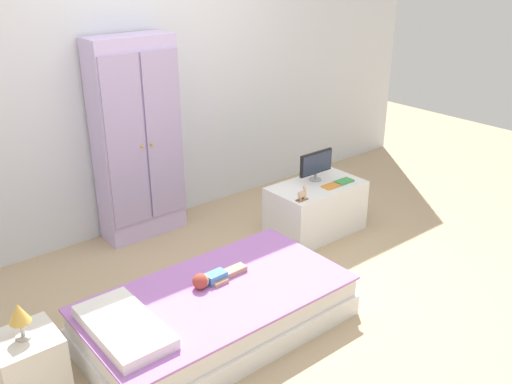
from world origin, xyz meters
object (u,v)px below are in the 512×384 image
object	(u,v)px
doll	(210,279)
book_green	(344,181)
tv_monitor	(316,164)
rocking_horse_toy	(303,194)
nightstand	(30,366)
table_lamp	(19,315)
tv_stand	(316,208)
wardrobe	(137,140)
bed	(217,312)
book_orange	(331,186)

from	to	relation	value
doll	book_green	xyz separation A→B (m)	(1.59, 0.37, 0.12)
doll	tv_monitor	bearing A→B (deg)	20.79
rocking_horse_toy	book_green	xyz separation A→B (m)	(0.51, 0.05, -0.05)
doll	tv_monitor	distance (m)	1.56
doll	rocking_horse_toy	world-z (taller)	rocking_horse_toy
nightstand	tv_monitor	bearing A→B (deg)	10.62
doll	table_lamp	bearing A→B (deg)	176.21
tv_stand	book_green	xyz separation A→B (m)	(0.21, -0.10, 0.22)
tv_monitor	book_green	size ratio (longest dim) A/B	2.18
wardrobe	tv_monitor	size ratio (longest dim) A/B	4.76
nightstand	tv_stand	world-z (taller)	tv_stand
book_green	rocking_horse_toy	bearing A→B (deg)	-174.75
nightstand	wardrobe	distance (m)	1.98
bed	nightstand	size ratio (longest dim) A/B	4.39
table_lamp	tv_monitor	xyz separation A→B (m)	(2.53, 0.47, 0.06)
bed	doll	distance (m)	0.21
bed	tv_monitor	distance (m)	1.66
bed	wardrobe	bearing A→B (deg)	78.26
table_lamp	tv_stand	xyz separation A→B (m)	(2.47, 0.40, -0.29)
rocking_horse_toy	table_lamp	bearing A→B (deg)	-173.45
nightstand	table_lamp	xyz separation A→B (m)	(0.00, -0.00, 0.32)
doll	tv_stand	size ratio (longest dim) A/B	0.51
wardrobe	book_orange	bearing A→B (deg)	-40.61
wardrobe	tv_stand	bearing A→B (deg)	-39.00
book_orange	nightstand	bearing A→B (deg)	-173.32
doll	nightstand	world-z (taller)	doll
doll	tv_stand	xyz separation A→B (m)	(1.38, 0.47, -0.10)
tv_monitor	wardrobe	bearing A→B (deg)	144.95
bed	table_lamp	size ratio (longest dim) A/B	8.01
bed	doll	bearing A→B (deg)	75.97
doll	book_orange	distance (m)	1.49
wardrobe	bed	bearing A→B (deg)	-101.74
tv_monitor	book_green	world-z (taller)	tv_monitor
tv_stand	book_green	bearing A→B (deg)	-25.84
wardrobe	nightstand	bearing A→B (deg)	-136.72
wardrobe	rocking_horse_toy	bearing A→B (deg)	-52.37
tv_monitor	nightstand	bearing A→B (deg)	-169.38
nightstand	book_green	size ratio (longest dim) A/B	2.38
bed	rocking_horse_toy	distance (m)	1.23
table_lamp	tv_monitor	world-z (taller)	tv_monitor
nightstand	doll	bearing A→B (deg)	-3.79
bed	book_orange	size ratio (longest dim) A/B	11.45
tv_stand	rocking_horse_toy	world-z (taller)	rocking_horse_toy
bed	tv_monitor	size ratio (longest dim) A/B	4.79
table_lamp	nightstand	bearing A→B (deg)	90.00
book_orange	book_green	xyz separation A→B (m)	(0.15, 0.00, 0.00)
doll	rocking_horse_toy	bearing A→B (deg)	16.56
tv_monitor	rocking_horse_toy	distance (m)	0.43
nightstand	wardrobe	size ratio (longest dim) A/B	0.23
tv_stand	book_green	distance (m)	0.32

